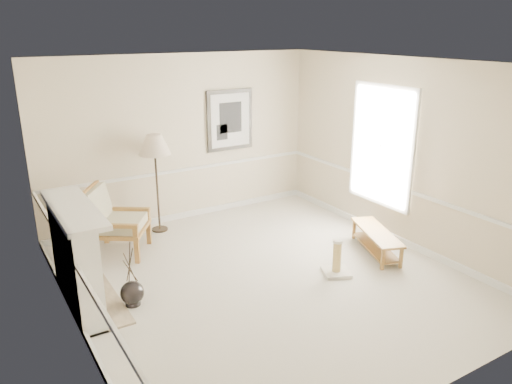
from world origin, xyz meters
TOP-DOWN VIEW (x-y plane):
  - ground at (0.00, 0.00)m, footprint 5.50×5.50m
  - room at (0.14, 0.08)m, footprint 5.04×5.54m
  - fireplace at (-2.34, 0.60)m, footprint 0.64×1.64m
  - floor_vase at (-1.79, 0.28)m, footprint 0.30×0.30m
  - armchair at (-1.55, 1.93)m, footprint 1.14×1.12m
  - floor_lamp at (-0.62, 2.40)m, footprint 0.63×0.63m
  - bench at (1.89, -0.18)m, footprint 0.79×1.28m
  - scratching_post at (0.92, -0.41)m, footprint 0.47×0.47m

SIDE VIEW (x-z plane):
  - ground at x=0.00m, z-range 0.00..0.00m
  - floor_vase at x=-1.79m, z-range -0.27..0.59m
  - scratching_post at x=0.92m, z-range -0.10..0.42m
  - bench at x=1.89m, z-range 0.06..0.41m
  - armchair at x=-1.55m, z-range 0.04..1.09m
  - fireplace at x=-2.34m, z-range -0.01..1.30m
  - floor_lamp at x=-0.62m, z-range 0.62..2.28m
  - room at x=0.14m, z-range 0.41..3.33m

